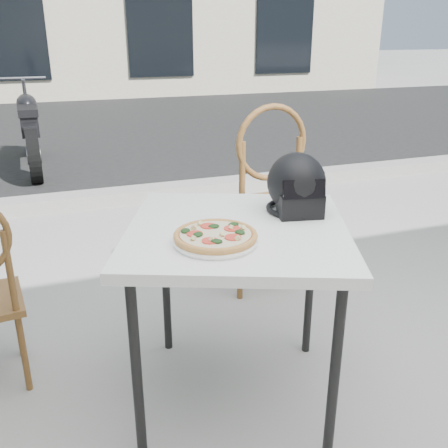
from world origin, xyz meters
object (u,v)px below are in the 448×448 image
object	(u,v)px
cafe_table_main	(237,244)
plate	(216,241)
helmet	(297,186)
cafe_chair_main	(262,189)
pizza	(215,235)
motorcycle	(30,130)

from	to	relation	value
cafe_table_main	plate	xyz separation A→B (m)	(-0.13, -0.13, 0.08)
helmet	cafe_chair_main	world-z (taller)	cafe_chair_main
cafe_chair_main	helmet	bearing A→B (deg)	72.71
pizza	cafe_chair_main	bearing A→B (deg)	58.32
cafe_table_main	cafe_chair_main	distance (m)	1.05
plate	cafe_chair_main	bearing A→B (deg)	58.32
pizza	cafe_table_main	bearing A→B (deg)	43.98
cafe_table_main	pizza	distance (m)	0.21
helmet	motorcycle	world-z (taller)	helmet
motorcycle	cafe_table_main	bearing A→B (deg)	-81.52
plate	pizza	bearing A→B (deg)	80.36
pizza	helmet	distance (m)	0.48
helmet	motorcycle	distance (m)	4.67
plate	motorcycle	bearing A→B (deg)	98.41
cafe_table_main	helmet	size ratio (longest dim) A/B	3.73
pizza	motorcycle	world-z (taller)	motorcycle
cafe_table_main	cafe_chair_main	bearing A→B (deg)	60.84
cafe_table_main	motorcycle	size ratio (longest dim) A/B	0.54
helmet	cafe_chair_main	bearing A→B (deg)	86.61
plate	pizza	world-z (taller)	pizza
helmet	plate	bearing A→B (deg)	-142.83
cafe_chair_main	cafe_table_main	bearing A→B (deg)	58.06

